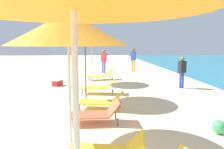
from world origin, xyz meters
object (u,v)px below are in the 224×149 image
at_px(beach_ball, 219,127).
at_px(lounger_third_inland, 102,101).
at_px(lounger_third_shoreside, 99,87).
at_px(person_walking_far, 182,69).
at_px(person_walking_near, 133,57).
at_px(umbrella_second, 68,29).
at_px(person_walking_mid, 104,59).
at_px(lounger_second_shoreside, 97,113).
at_px(lounger_farthest_shoreside, 101,75).
at_px(umbrella_farthest, 92,40).
at_px(umbrella_third, 85,36).
at_px(cooler_box, 58,83).

bearing_deg(beach_ball, lounger_third_inland, 141.55).
distance_m(lounger_third_shoreside, beach_ball, 5.25).
bearing_deg(person_walking_far, person_walking_near, -15.74).
height_order(umbrella_second, beach_ball, umbrella_second).
bearing_deg(person_walking_mid, lounger_second_shoreside, 31.84).
xyz_separation_m(umbrella_second, person_walking_far, (4.69, 5.57, -1.52)).
height_order(lounger_third_inland, lounger_farthest_shoreside, lounger_farthest_shoreside).
distance_m(umbrella_second, beach_ball, 4.16).
relative_size(umbrella_second, person_walking_mid, 1.63).
height_order(umbrella_farthest, person_walking_far, umbrella_farthest).
bearing_deg(person_walking_mid, umbrella_third, 27.83).
relative_size(umbrella_farthest, person_walking_far, 1.76).
bearing_deg(lounger_second_shoreside, umbrella_farthest, -88.52).
height_order(lounger_farthest_shoreside, person_walking_near, person_walking_near).
height_order(umbrella_farthest, cooler_box, umbrella_farthest).
bearing_deg(person_walking_near, umbrella_third, 14.11).
distance_m(umbrella_third, beach_ball, 5.24).
height_order(lounger_second_shoreside, cooler_box, lounger_second_shoreside).
distance_m(person_walking_far, cooler_box, 6.27).
height_order(lounger_third_shoreside, person_walking_near, person_walking_near).
relative_size(umbrella_second, umbrella_farthest, 1.05).
relative_size(umbrella_second, lounger_third_shoreside, 1.85).
relative_size(umbrella_second, lounger_third_inland, 1.80).
relative_size(lounger_third_shoreside, person_walking_mid, 0.88).
height_order(umbrella_third, lounger_farthest_shoreside, umbrella_third).
relative_size(lounger_second_shoreside, person_walking_near, 0.75).
height_order(umbrella_third, person_walking_mid, umbrella_third).
bearing_deg(person_walking_near, lounger_third_shoreside, 14.87).
distance_m(person_walking_near, beach_ball, 11.99).
distance_m(umbrella_third, person_walking_far, 5.20).
relative_size(umbrella_second, cooler_box, 4.55).
relative_size(person_walking_mid, beach_ball, 5.19).
bearing_deg(lounger_second_shoreside, beach_ball, 161.59).
height_order(lounger_second_shoreside, person_walking_near, person_walking_near).
relative_size(umbrella_farthest, beach_ball, 8.05).
bearing_deg(person_walking_mid, beach_ball, 47.11).
xyz_separation_m(umbrella_farthest, beach_ball, (3.18, -6.99, -2.19)).
distance_m(umbrella_farthest, person_walking_far, 4.88).
bearing_deg(umbrella_second, umbrella_third, 87.49).
height_order(umbrella_farthest, lounger_farthest_shoreside, umbrella_farthest).
xyz_separation_m(lounger_second_shoreside, person_walking_far, (4.12, 4.48, 0.63)).
xyz_separation_m(umbrella_second, umbrella_farthest, (0.31, 7.17, -0.08)).
distance_m(umbrella_farthest, cooler_box, 2.87).
bearing_deg(lounger_farthest_shoreside, person_walking_far, 131.19).
xyz_separation_m(person_walking_mid, cooler_box, (-2.53, -4.58, -0.90)).
xyz_separation_m(lounger_second_shoreside, cooler_box, (-2.02, 5.49, -0.13)).
bearing_deg(cooler_box, person_walking_near, 48.78).
distance_m(umbrella_second, lounger_third_inland, 3.28).
bearing_deg(lounger_third_inland, person_walking_mid, -80.40).
xyz_separation_m(umbrella_third, umbrella_farthest, (0.15, 3.63, -0.07)).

